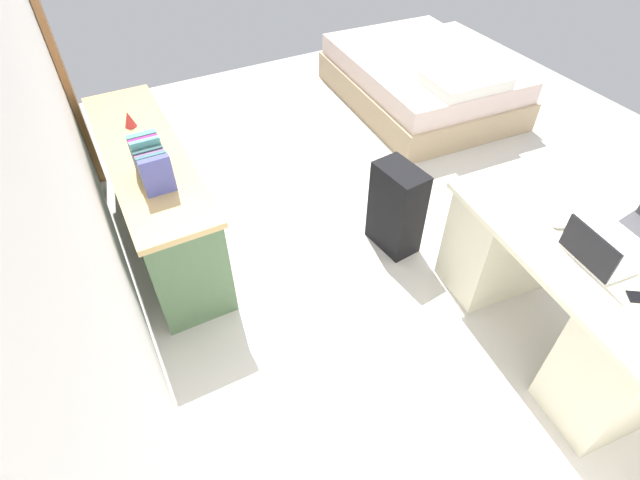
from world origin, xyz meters
The scene contains 11 objects.
ground_plane centered at (0.00, 0.00, 0.00)m, with size 5.92×5.92×0.00m, color beige.
wall_back centered at (0.00, 2.09, 1.30)m, with size 4.92×0.10×2.60m, color white.
door_wooden centered at (1.91, 2.01, 1.02)m, with size 0.88×0.05×2.04m, color #936038.
desk centered at (-1.38, -0.05, 0.39)m, with size 1.50×0.81×0.75m.
credenza centered at (0.54, 1.71, 0.38)m, with size 1.80×0.48×0.76m.
bed centered at (1.34, -1.14, 0.24)m, with size 1.99×1.52×0.58m.
suitcase_black centered at (-0.29, 0.28, 0.33)m, with size 0.36×0.22×0.65m, color black.
laptop centered at (-1.47, -0.01, 0.80)m, with size 0.33×0.25×0.21m.
computer_mouse centered at (-1.21, -0.08, 0.77)m, with size 0.06×0.10×0.03m, color white.
book_row centered at (0.20, 1.71, 0.87)m, with size 0.32×0.17×0.24m.
figurine_small centered at (0.87, 1.71, 0.81)m, with size 0.08×0.08×0.11m, color red.
Camera 1 is at (-2.31, 1.94, 2.50)m, focal length 27.39 mm.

